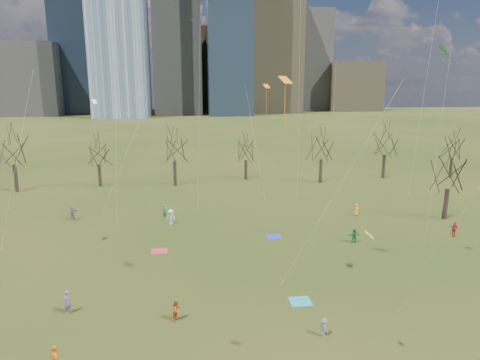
{
  "coord_description": "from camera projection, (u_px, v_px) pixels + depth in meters",
  "views": [
    {
      "loc": [
        -5.19,
        -28.35,
        16.24
      ],
      "look_at": [
        0.0,
        12.0,
        7.0
      ],
      "focal_mm": 32.0,
      "sensor_mm": 36.0,
      "label": 1
    }
  ],
  "objects": [
    {
      "name": "ground",
      "position": [
        261.0,
        307.0,
        31.66
      ],
      "size": [
        500.0,
        500.0,
        0.0
      ],
      "primitive_type": "plane",
      "color": "black",
      "rests_on": "ground"
    },
    {
      "name": "downtown_skyline",
      "position": [
        188.0,
        39.0,
        226.46
      ],
      "size": [
        212.5,
        78.0,
        118.0
      ],
      "color": "slate",
      "rests_on": "ground"
    },
    {
      "name": "bare_tree_row",
      "position": [
        219.0,
        150.0,
        66.3
      ],
      "size": [
        113.04,
        29.8,
        9.5
      ],
      "color": "black",
      "rests_on": "ground"
    },
    {
      "name": "blanket_teal",
      "position": [
        300.0,
        301.0,
        32.52
      ],
      "size": [
        1.6,
        1.5,
        0.03
      ],
      "primitive_type": "cube",
      "color": "teal",
      "rests_on": "ground"
    },
    {
      "name": "blanket_navy",
      "position": [
        274.0,
        237.0,
        46.27
      ],
      "size": [
        1.6,
        1.5,
        0.03
      ],
      "primitive_type": "cube",
      "color": "#262CB1",
      "rests_on": "ground"
    },
    {
      "name": "blanket_crimson",
      "position": [
        159.0,
        251.0,
        42.29
      ],
      "size": [
        1.6,
        1.5,
        0.03
      ],
      "primitive_type": "cube",
      "color": "#B92531",
      "rests_on": "ground"
    },
    {
      "name": "person_2",
      "position": [
        177.0,
        310.0,
        29.8
      ],
      "size": [
        0.92,
        0.95,
        1.55
      ],
      "primitive_type": "imported",
      "rotation": [
        0.0,
        0.0,
        0.94
      ],
      "color": "#C24E1B",
      "rests_on": "ground"
    },
    {
      "name": "person_3",
      "position": [
        324.0,
        327.0,
        27.99
      ],
      "size": [
        0.67,
        0.9,
        1.25
      ],
      "primitive_type": "imported",
      "rotation": [
        0.0,
        0.0,
        1.85
      ],
      "color": "slate",
      "rests_on": "ground"
    },
    {
      "name": "person_5",
      "position": [
        354.0,
        235.0,
        44.42
      ],
      "size": [
        1.46,
        0.57,
        1.54
      ],
      "primitive_type": "imported",
      "rotation": [
        0.0,
        0.0,
        3.22
      ],
      "color": "#1A763E",
      "rests_on": "ground"
    },
    {
      "name": "person_7",
      "position": [
        67.0,
        302.0,
        30.7
      ],
      "size": [
        0.62,
        0.75,
        1.75
      ],
      "primitive_type": "imported",
      "rotation": [
        0.0,
        0.0,
        4.36
      ],
      "color": "#7A4B96",
      "rests_on": "ground"
    },
    {
      "name": "person_9",
      "position": [
        171.0,
        217.0,
        50.17
      ],
      "size": [
        1.34,
        1.16,
        1.8
      ],
      "primitive_type": "imported",
      "rotation": [
        0.0,
        0.0,
        5.76
      ],
      "color": "silver",
      "rests_on": "ground"
    },
    {
      "name": "person_10",
      "position": [
        454.0,
        229.0,
        46.13
      ],
      "size": [
        0.99,
        0.42,
        1.69
      ],
      "primitive_type": "imported",
      "rotation": [
        0.0,
        0.0,
        0.01
      ],
      "color": "#B51933",
      "rests_on": "ground"
    },
    {
      "name": "person_11",
      "position": [
        73.0,
        213.0,
        51.79
      ],
      "size": [
        1.25,
        1.73,
        1.8
      ],
      "primitive_type": "imported",
      "rotation": [
        0.0,
        0.0,
        1.08
      ],
      "color": "slate",
      "rests_on": "ground"
    },
    {
      "name": "person_12",
      "position": [
        357.0,
        210.0,
        53.37
      ],
      "size": [
        0.78,
        0.91,
        1.58
      ],
      "primitive_type": "imported",
      "rotation": [
        0.0,
        0.0,
        1.15
      ],
      "color": "orange",
      "rests_on": "ground"
    },
    {
      "name": "person_13",
      "position": [
        165.0,
        211.0,
        52.55
      ],
      "size": [
        0.71,
        0.75,
        1.72
      ],
      "primitive_type": "imported",
      "rotation": [
        0.0,
        0.0,
        2.23
      ],
      "color": "#197249",
      "rests_on": "ground"
    },
    {
      "name": "kites_airborne",
      "position": [
        309.0,
        108.0,
        41.78
      ],
      "size": [
        47.39,
        39.76,
        34.23
      ],
      "color": "orange",
      "rests_on": "ground"
    }
  ]
}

